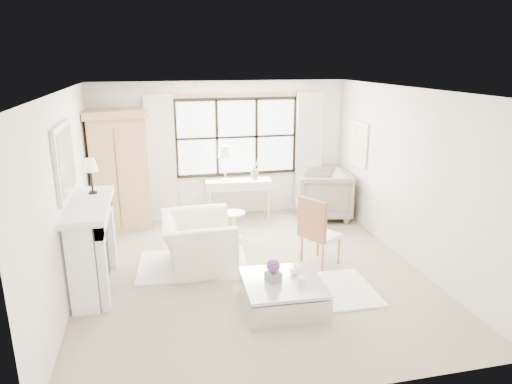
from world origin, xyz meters
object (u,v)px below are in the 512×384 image
console_table (238,199)px  coffee_table (283,295)px  club_armchair (198,242)px  armoire (118,170)px

console_table → coffee_table: console_table is taller
console_table → club_armchair: 2.31m
armoire → coffee_table: armoire is taller
club_armchair → coffee_table: bearing=-147.4°
coffee_table → armoire: bearing=124.6°
console_table → armoire: bearing=-171.3°
club_armchair → coffee_table: 1.76m
console_table → club_armchair: size_ratio=1.09×
armoire → club_armchair: size_ratio=1.82×
club_armchair → coffee_table: size_ratio=1.18×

